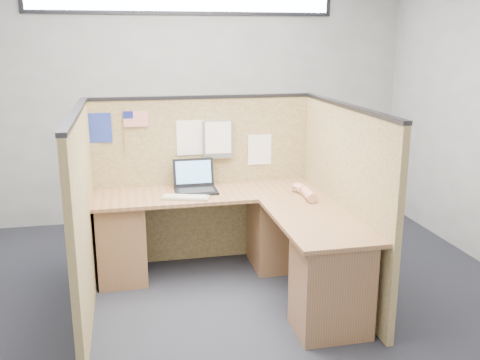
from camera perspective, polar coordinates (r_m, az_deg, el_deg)
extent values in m
plane|color=black|center=(4.27, -1.84, -13.26)|extent=(5.00, 5.00, 0.00)
plane|color=#929597|center=(6.03, -5.84, 8.90)|extent=(5.00, 0.00, 5.00)
plane|color=#929597|center=(1.71, 11.48, -6.13)|extent=(5.00, 0.00, 5.00)
cube|color=brown|center=(4.92, -4.00, -0.07)|extent=(2.05, 0.05, 1.50)
cube|color=#232328|center=(4.78, -4.16, 8.83)|extent=(2.05, 0.06, 0.03)
cube|color=brown|center=(4.03, -16.37, -4.02)|extent=(0.05, 1.80, 1.50)
cube|color=#232328|center=(3.86, -17.18, 6.81)|extent=(0.06, 1.80, 0.03)
cube|color=brown|center=(4.34, 10.94, -2.32)|extent=(0.05, 1.80, 1.50)
cube|color=#232328|center=(4.19, 11.45, 7.74)|extent=(0.06, 1.80, 0.03)
cube|color=brown|center=(4.62, -3.41, -1.49)|extent=(1.95, 0.60, 0.03)
cube|color=brown|center=(3.97, 8.25, -4.35)|extent=(0.60, 1.15, 0.03)
cube|color=brown|center=(4.69, -12.49, -6.28)|extent=(0.40, 0.50, 0.70)
cube|color=brown|center=(4.86, 3.69, -5.21)|extent=(0.40, 0.50, 0.70)
cube|color=brown|center=(3.83, 9.73, -11.03)|extent=(0.50, 0.40, 0.70)
cube|color=black|center=(4.62, -4.68, -1.18)|extent=(0.36, 0.27, 0.02)
cube|color=black|center=(4.75, -4.98, 0.85)|extent=(0.36, 0.08, 0.24)
cube|color=teal|center=(4.74, -4.97, 0.81)|extent=(0.31, 0.06, 0.19)
cube|color=gray|center=(4.43, -5.82, -1.91)|extent=(0.41, 0.24, 0.02)
cube|color=silver|center=(4.43, -5.83, -1.74)|extent=(0.37, 0.21, 0.01)
ellipsoid|color=silver|center=(4.64, 6.24, -0.96)|extent=(0.13, 0.10, 0.05)
ellipsoid|color=tan|center=(4.63, 6.27, -0.63)|extent=(0.10, 0.12, 0.05)
cylinder|color=tan|center=(4.59, 6.54, -1.01)|extent=(0.07, 0.05, 0.07)
cylinder|color=tan|center=(4.45, 7.31, -1.53)|extent=(0.11, 0.29, 0.09)
cube|color=#22349C|center=(4.74, -14.69, 5.40)|extent=(0.19, 0.02, 0.25)
cylinder|color=olive|center=(4.74, -12.27, 4.98)|extent=(0.01, 0.01, 0.37)
cube|color=red|center=(4.72, -11.07, 6.42)|extent=(0.21, 0.00, 0.14)
cube|color=navy|center=(4.71, -11.86, 6.81)|extent=(0.08, 0.00, 0.06)
cube|color=slate|center=(4.80, -2.39, 4.34)|extent=(0.27, 0.05, 0.34)
cube|color=white|center=(4.77, -2.35, 4.54)|extent=(0.23, 0.01, 0.29)
cube|color=white|center=(4.79, -5.32, 4.51)|extent=(0.25, 0.01, 0.31)
cube|color=white|center=(4.93, 2.11, 3.25)|extent=(0.22, 0.01, 0.28)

